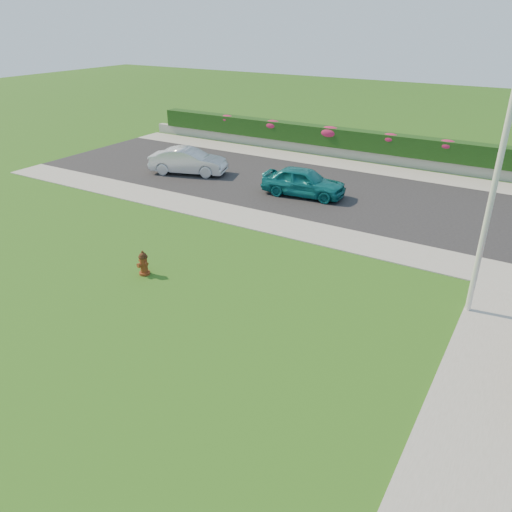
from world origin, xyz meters
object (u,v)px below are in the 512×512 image
Objects in this scene: fire_hydrant at (143,263)px; sedan_teal at (304,182)px; utility_pole at (491,200)px; sedan_silver at (188,161)px.

sedan_teal is at bearing 99.04° from fire_hydrant.
sedan_teal is 0.58× the size of utility_pole.
sedan_teal is 0.96× the size of sedan_silver.
fire_hydrant is at bearing -167.80° from sedan_silver.
fire_hydrant is at bearing -161.92° from utility_pole.
fire_hydrant is 0.22× the size of sedan_teal.
utility_pole is at bearing -132.08° from sedan_silver.
fire_hydrant is at bearing 168.27° from sedan_teal.
utility_pole is at bearing 33.08° from fire_hydrant.
sedan_silver is at bearing 83.34° from sedan_teal.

